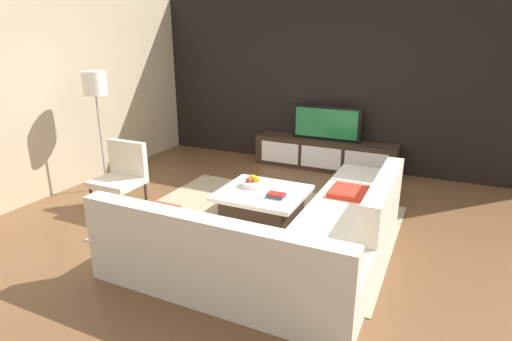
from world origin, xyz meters
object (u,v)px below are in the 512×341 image
Objects in this scene: media_console at (325,154)px; fruit_bowl at (253,182)px; television at (326,123)px; accent_chair_near at (122,172)px; floor_lamp at (95,91)px; ottoman at (362,188)px; sectional_couch at (281,243)px; coffee_table at (262,205)px; book_stack at (276,195)px.

fruit_bowl is at bearing -97.21° from media_console.
accent_chair_near is (-1.89, -2.70, -0.29)m from television.
floor_lamp is at bearing -177.62° from fruit_bowl.
television is 1.61m from ottoman.
accent_chair_near reaches higher than fruit_bowl.
sectional_couch is at bearing -99.90° from ottoman.
media_console is 2.32× the size of coffee_table.
ottoman is (0.88, -1.21, -0.58)m from television.
coffee_table is 0.33m from book_stack.
fruit_bowl is at bearing 151.69° from book_stack.
sectional_couch is 2.49m from accent_chair_near.
television reaches higher than book_stack.
sectional_couch is at bearing -64.12° from book_stack.
sectional_couch is 8.71× the size of fruit_bowl.
television is 2.45m from book_stack.
coffee_table is (-0.10, -2.30, -0.05)m from media_console.
book_stack is (-0.40, 0.82, 0.12)m from sectional_couch.
fruit_bowl is (-0.28, -2.20, 0.18)m from media_console.
book_stack is (2.02, 0.29, -0.08)m from accent_chair_near.
coffee_table is (-0.10, -2.30, -0.58)m from television.
media_console is 0.97× the size of sectional_couch.
floor_lamp is 6.04× the size of fruit_bowl.
book_stack is at bearing -2.50° from floor_lamp.
sectional_couch is (0.53, -3.24, -0.50)m from television.
media_console is 2.71× the size of accent_chair_near.
coffee_table is 1.46m from ottoman.
ottoman reaches higher than coffee_table.
floor_lamp is (-0.73, 0.41, 0.94)m from accent_chair_near.
book_stack is at bearing -87.03° from media_console.
accent_chair_near reaches higher than sectional_couch.
coffee_table is 1.17× the size of accent_chair_near.
sectional_couch is 3.48m from floor_lamp.
media_console is at bearing -90.00° from television.
ottoman is at bearing 17.15° from floor_lamp.
fruit_bowl is at bearing -139.67° from ottoman.
television is at bearing 125.90° from ottoman.
coffee_table is at bearing -92.49° from media_console.
sectional_couch is 12.01× the size of book_stack.
television reaches higher than media_console.
media_console reaches higher than book_stack.
media_console is 2.22m from fruit_bowl.
floor_lamp is at bearing 179.93° from coffee_table.
floor_lamp is 8.34× the size of book_stack.
accent_chair_near reaches higher than book_stack.
book_stack is (2.74, -0.12, -1.02)m from floor_lamp.
fruit_bowl is at bearing 15.82° from accent_chair_near.
floor_lamp is (-2.62, -2.29, 0.65)m from television.
fruit_bowl is at bearing 150.56° from coffee_table.
sectional_couch is 1.13m from coffee_table.
television is 3.54m from floor_lamp.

